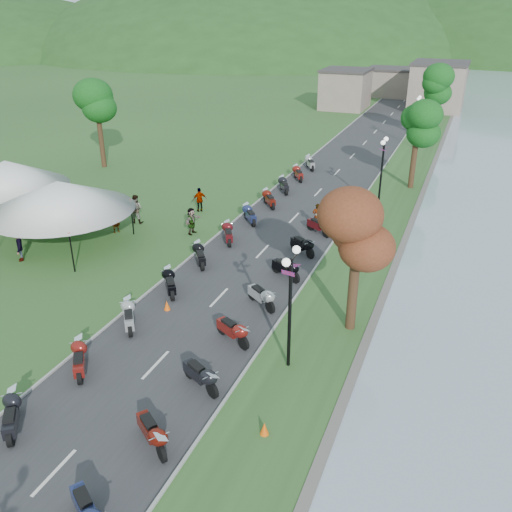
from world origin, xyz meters
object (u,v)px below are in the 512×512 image
(pedestrian_c, at_px, (21,260))
(vendor_tent_main, at_px, (62,214))
(pedestrian_b, at_px, (137,222))
(pedestrian_a, at_px, (117,232))

(pedestrian_c, bearing_deg, vendor_tent_main, 117.72)
(pedestrian_c, bearing_deg, pedestrian_b, 115.28)
(pedestrian_b, height_order, pedestrian_c, pedestrian_b)
(vendor_tent_main, xyz_separation_m, pedestrian_b, (1.91, 4.71, -2.00))
(vendor_tent_main, relative_size, pedestrian_a, 3.66)
(vendor_tent_main, height_order, pedestrian_c, vendor_tent_main)
(vendor_tent_main, height_order, pedestrian_b, vendor_tent_main)
(pedestrian_b, bearing_deg, pedestrian_a, 76.26)
(vendor_tent_main, bearing_deg, pedestrian_c, -108.21)
(pedestrian_a, distance_m, pedestrian_c, 6.19)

